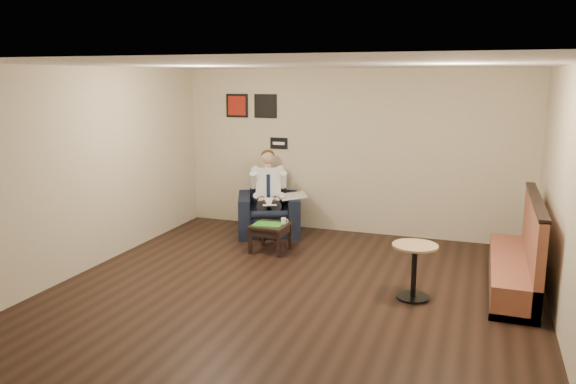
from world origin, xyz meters
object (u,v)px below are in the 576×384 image
(armchair, at_px, (269,205))
(green_folder, at_px, (268,224))
(seated_man, at_px, (269,196))
(coffee_mug, at_px, (284,221))
(banquette, at_px, (514,244))
(smartphone, at_px, (277,222))
(cafe_table, at_px, (414,272))
(side_table, at_px, (270,238))

(armchair, height_order, green_folder, armchair)
(seated_man, distance_m, green_folder, 0.95)
(coffee_mug, height_order, banquette, banquette)
(coffee_mug, bearing_deg, banquette, -8.97)
(seated_man, bearing_deg, coffee_mug, -77.05)
(green_folder, distance_m, coffee_mug, 0.25)
(smartphone, xyz_separation_m, cafe_table, (2.27, -1.33, -0.09))
(seated_man, xyz_separation_m, green_folder, (0.33, -0.86, -0.24))
(side_table, relative_size, cafe_table, 0.77)
(side_table, xyz_separation_m, banquette, (3.47, -0.41, 0.37))
(banquette, bearing_deg, smartphone, 170.64)
(armchair, distance_m, coffee_mug, 1.04)
(side_table, distance_m, banquette, 3.51)
(coffee_mug, bearing_deg, green_folder, -148.59)
(side_table, distance_m, smartphone, 0.27)
(side_table, height_order, cafe_table, cafe_table)
(coffee_mug, relative_size, cafe_table, 0.13)
(banquette, bearing_deg, coffee_mug, 171.03)
(green_folder, relative_size, cafe_table, 0.63)
(side_table, height_order, green_folder, green_folder)
(seated_man, height_order, banquette, seated_man)
(armchair, height_order, banquette, banquette)
(seated_man, bearing_deg, cafe_table, -59.98)
(side_table, distance_m, green_folder, 0.22)
(coffee_mug, distance_m, banquette, 3.33)
(seated_man, relative_size, cafe_table, 1.99)
(side_table, xyz_separation_m, green_folder, (-0.03, -0.02, 0.22))
(smartphone, relative_size, banquette, 0.06)
(cafe_table, bearing_deg, banquette, 33.82)
(cafe_table, bearing_deg, armchair, 141.88)
(green_folder, bearing_deg, seated_man, 110.71)
(green_folder, xyz_separation_m, banquette, (3.50, -0.39, 0.15))
(side_table, bearing_deg, armchair, 112.84)
(coffee_mug, bearing_deg, armchair, 124.27)
(green_folder, relative_size, banquette, 0.19)
(banquette, relative_size, cafe_table, 3.35)
(armchair, bearing_deg, side_table, -90.08)
(seated_man, height_order, green_folder, seated_man)
(seated_man, height_order, cafe_table, seated_man)
(coffee_mug, relative_size, smartphone, 0.68)
(coffee_mug, xyz_separation_m, smartphone, (-0.12, 0.04, -0.04))
(side_table, distance_m, coffee_mug, 0.33)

